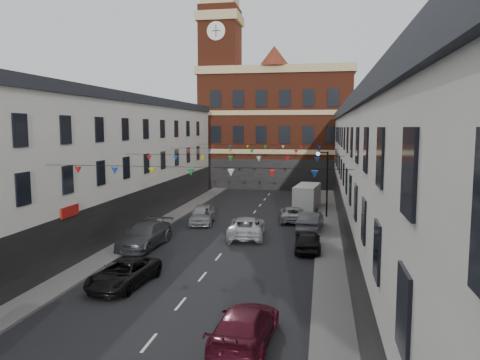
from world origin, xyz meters
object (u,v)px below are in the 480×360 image
Objects in this scene: car_left_d at (145,235)px; pedestrian at (207,217)px; street_lamp at (324,175)px; car_left_e at (202,214)px; car_right_f at (292,214)px; white_van at (307,197)px; car_left_c at (124,273)px; car_right_e at (310,221)px; moving_car at (246,227)px; car_right_d at (308,241)px; car_right_c at (245,326)px.

car_left_d is 3.74× the size of pedestrian.
pedestrian is at bearing -152.02° from street_lamp.
car_right_f is at bearing 10.42° from car_left_e.
car_left_d is at bearing 41.99° from car_right_f.
white_van is 12.73m from pedestrian.
car_left_e is at bearing 97.02° from car_left_c.
car_left_d is 7.75m from pedestrian.
street_lamp reaches higher than car_right_e.
pedestrian is at bearing 74.71° from car_left_d.
car_right_e reaches higher than moving_car.
white_van reaches higher than car_right_d.
car_right_e is at bearing -91.86° from car_right_d.
moving_car is at bearing 76.32° from car_left_c.
car_right_e is 1.02× the size of car_right_f.
car_right_c is (9.10, -13.08, -0.09)m from car_left_d.
street_lamp is 1.09× the size of moving_car.
pedestrian reaches higher than car_right_c.
car_right_d is 6.22m from car_right_e.
car_left_c is 15.99m from car_left_e.
car_right_e reaches higher than car_left_c.
car_right_f is (9.35, 10.56, -0.18)m from car_left_d.
pedestrian is (2.50, 7.33, -0.06)m from car_left_d.
white_van is at bearing 74.09° from pedestrian.
street_lamp is 10.54m from moving_car.
car_right_c reaches higher than car_right_d.
car_left_d reaches higher than pedestrian.
car_left_e reaches higher than car_right_e.
car_right_e reaches higher than car_right_f.
car_left_d is at bearing -86.40° from pedestrian.
car_right_e is (0.00, 6.22, 0.06)m from car_right_d.
car_right_f is at bearing 52.00° from car_left_d.
white_van is (8.49, 9.05, 0.39)m from car_left_e.
moving_car is at bearing -37.35° from car_right_d.
white_van is at bearing -111.86° from moving_car.
pedestrian is at bearing 3.04° from car_right_e.
white_van reaches higher than car_left_e.
car_left_d is 1.05× the size of white_van.
car_right_e is at bearing -152.75° from moving_car.
car_left_d is 15.94m from car_right_c.
street_lamp reaches higher than moving_car.
street_lamp is 1.27× the size of car_left_e.
car_right_d is 16.53m from white_van.
car_right_d is (11.00, 0.79, -0.11)m from car_left_d.
car_left_d is at bearing 2.26° from car_right_d.
car_left_d is 1.02× the size of moving_car.
car_left_c is 0.86× the size of car_left_d.
car_right_f is at bearing -91.83° from white_van.
car_right_d is (9.10, -7.46, -0.09)m from car_left_e.
car_left_e is 0.94× the size of car_right_c.
moving_car is at bearing 37.37° from car_right_e.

